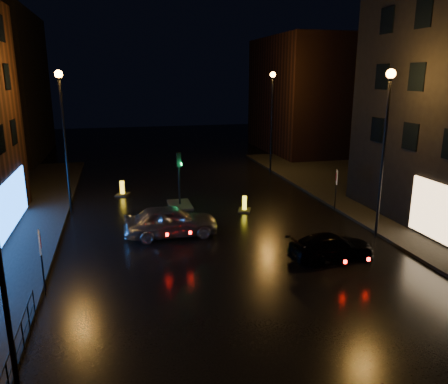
{
  "coord_description": "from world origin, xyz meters",
  "views": [
    {
      "loc": [
        -4.91,
        -12.67,
        8.06
      ],
      "look_at": [
        -0.16,
        6.45,
        2.8
      ],
      "focal_mm": 35.0,
      "sensor_mm": 36.0,
      "label": 1
    }
  ],
  "objects_px": {
    "road_sign_right": "(336,180)",
    "dark_sedan": "(332,247)",
    "bollard_far": "(123,192)",
    "silver_hatchback": "(171,221)",
    "traffic_signal": "(180,198)",
    "bollard_near": "(244,208)",
    "road_sign_left": "(40,248)"
  },
  "relations": [
    {
      "from": "road_sign_right",
      "to": "dark_sedan",
      "type": "bearing_deg",
      "value": 84.58
    },
    {
      "from": "bollard_far",
      "to": "silver_hatchback",
      "type": "bearing_deg",
      "value": -54.05
    },
    {
      "from": "bollard_far",
      "to": "road_sign_right",
      "type": "relative_size",
      "value": 0.53
    },
    {
      "from": "dark_sedan",
      "to": "bollard_far",
      "type": "relative_size",
      "value": 2.98
    },
    {
      "from": "dark_sedan",
      "to": "bollard_far",
      "type": "bearing_deg",
      "value": 28.56
    },
    {
      "from": "silver_hatchback",
      "to": "road_sign_right",
      "type": "xyz_separation_m",
      "value": [
        10.32,
        1.94,
        1.11
      ]
    },
    {
      "from": "traffic_signal",
      "to": "bollard_near",
      "type": "xyz_separation_m",
      "value": [
        3.7,
        -2.06,
        -0.3
      ]
    },
    {
      "from": "silver_hatchback",
      "to": "road_sign_right",
      "type": "bearing_deg",
      "value": -79.52
    },
    {
      "from": "traffic_signal",
      "to": "bollard_near",
      "type": "distance_m",
      "value": 4.25
    },
    {
      "from": "road_sign_left",
      "to": "traffic_signal",
      "type": "bearing_deg",
      "value": 48.3
    },
    {
      "from": "bollard_far",
      "to": "road_sign_left",
      "type": "height_order",
      "value": "road_sign_left"
    },
    {
      "from": "dark_sedan",
      "to": "road_sign_left",
      "type": "xyz_separation_m",
      "value": [
        -12.15,
        -0.34,
        1.29
      ]
    },
    {
      "from": "traffic_signal",
      "to": "bollard_far",
      "type": "bearing_deg",
      "value": 134.7
    },
    {
      "from": "traffic_signal",
      "to": "dark_sedan",
      "type": "relative_size",
      "value": 0.86
    },
    {
      "from": "dark_sedan",
      "to": "road_sign_right",
      "type": "bearing_deg",
      "value": -33.84
    },
    {
      "from": "silver_hatchback",
      "to": "bollard_near",
      "type": "distance_m",
      "value": 5.93
    },
    {
      "from": "dark_sedan",
      "to": "bollard_near",
      "type": "xyz_separation_m",
      "value": [
        -1.75,
        7.92,
        -0.38
      ]
    },
    {
      "from": "dark_sedan",
      "to": "bollard_far",
      "type": "height_order",
      "value": "dark_sedan"
    },
    {
      "from": "bollard_far",
      "to": "road_sign_left",
      "type": "distance_m",
      "value": 14.32
    },
    {
      "from": "traffic_signal",
      "to": "road_sign_right",
      "type": "xyz_separation_m",
      "value": [
        9.1,
        -3.37,
        1.42
      ]
    },
    {
      "from": "dark_sedan",
      "to": "bollard_near",
      "type": "distance_m",
      "value": 8.12
    },
    {
      "from": "traffic_signal",
      "to": "silver_hatchback",
      "type": "relative_size",
      "value": 0.72
    },
    {
      "from": "traffic_signal",
      "to": "dark_sedan",
      "type": "distance_m",
      "value": 11.37
    },
    {
      "from": "bollard_near",
      "to": "road_sign_left",
      "type": "bearing_deg",
      "value": -119.74
    },
    {
      "from": "bollard_near",
      "to": "bollard_far",
      "type": "relative_size",
      "value": 0.94
    },
    {
      "from": "bollard_far",
      "to": "road_sign_left",
      "type": "xyz_separation_m",
      "value": [
        -3.19,
        -13.86,
        1.65
      ]
    },
    {
      "from": "bollard_far",
      "to": "road_sign_left",
      "type": "bearing_deg",
      "value": -81.47
    },
    {
      "from": "bollard_near",
      "to": "bollard_far",
      "type": "height_order",
      "value": "bollard_far"
    },
    {
      "from": "traffic_signal",
      "to": "dark_sedan",
      "type": "xyz_separation_m",
      "value": [
        5.45,
        -9.98,
        0.08
      ]
    },
    {
      "from": "traffic_signal",
      "to": "bollard_far",
      "type": "distance_m",
      "value": 4.99
    },
    {
      "from": "bollard_near",
      "to": "traffic_signal",
      "type": "bearing_deg",
      "value": 172.73
    },
    {
      "from": "silver_hatchback",
      "to": "bollard_near",
      "type": "height_order",
      "value": "silver_hatchback"
    }
  ]
}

